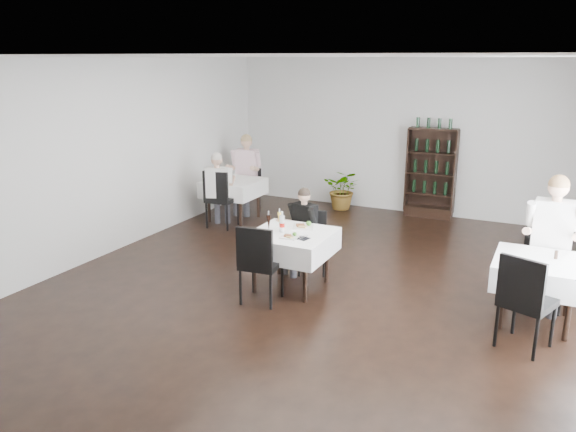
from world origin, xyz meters
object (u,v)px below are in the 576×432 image
Objects in this scene: main_table at (291,243)px; diner_main at (301,224)px; wine_shelf at (431,174)px; potted_tree at (343,189)px.

main_table is 0.60m from diner_main.
wine_shelf is 1.70× the size of main_table.
wine_shelf is 3.87m from diner_main.
diner_main is (0.67, -3.54, 0.31)m from potted_tree.
wine_shelf is at bearing 74.70° from diner_main.
main_table is 4.20m from potted_tree.
potted_tree is 3.62m from diner_main.
potted_tree is at bearing 100.72° from diner_main.
diner_main is (-0.12, 0.58, 0.10)m from main_table.
main_table is at bearing -78.09° from diner_main.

